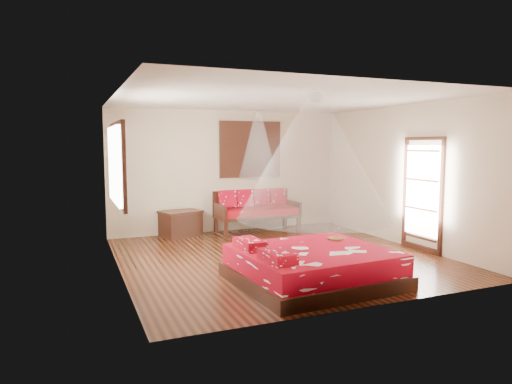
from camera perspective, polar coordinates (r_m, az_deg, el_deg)
room at (r=8.10m, az=2.86°, el=1.58°), size 5.54×5.54×2.84m
bed at (r=6.79m, az=6.94°, el=-9.16°), size 2.30×2.11×0.65m
daybed at (r=10.59m, az=-0.02°, el=-2.15°), size 1.89×0.84×0.97m
storage_chest at (r=10.16m, az=-9.41°, el=-3.91°), size 0.99×0.85×0.57m
shutter_panel at (r=10.79m, az=-0.69°, el=5.35°), size 1.52×0.06×1.32m
window_left at (r=7.55m, az=-16.78°, el=3.29°), size 0.10×1.74×1.34m
glazed_door at (r=9.16m, az=20.08°, el=-0.34°), size 0.08×1.02×2.16m
wine_tray at (r=7.45m, az=9.95°, el=-5.44°), size 0.27×0.27×0.21m
mosquito_net_main at (r=6.57m, az=7.27°, el=4.44°), size 2.21×2.21×1.80m
mosquito_net_daybed at (r=10.36m, az=0.27°, el=5.87°), size 0.89×0.89×1.50m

